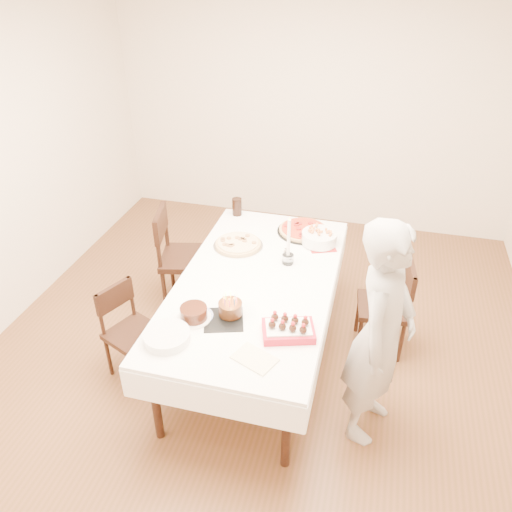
% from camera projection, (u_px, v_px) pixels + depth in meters
% --- Properties ---
extents(floor, '(5.00, 5.00, 0.00)m').
position_uv_depth(floor, '(259.00, 355.00, 4.13)').
color(floor, brown).
rests_on(floor, ground).
extents(wall_back, '(4.50, 0.04, 2.70)m').
position_uv_depth(wall_back, '(316.00, 108.00, 5.45)').
color(wall_back, beige).
rests_on(wall_back, floor).
extents(dining_table, '(1.91, 2.42, 0.75)m').
position_uv_depth(dining_table, '(256.00, 319.00, 3.94)').
color(dining_table, white).
rests_on(dining_table, floor).
extents(chair_right_savory, '(0.47, 0.47, 0.82)m').
position_uv_depth(chair_right_savory, '(382.00, 307.00, 4.01)').
color(chair_right_savory, black).
rests_on(chair_right_savory, floor).
extents(chair_left_savory, '(0.59, 0.59, 0.96)m').
position_uv_depth(chair_left_savory, '(187.00, 258.00, 4.50)').
color(chair_left_savory, black).
rests_on(chair_left_savory, floor).
extents(chair_left_dessert, '(0.52, 0.52, 0.77)m').
position_uv_depth(chair_left_dessert, '(134.00, 334.00, 3.77)').
color(chair_left_dessert, black).
rests_on(chair_left_dessert, floor).
extents(person, '(0.53, 0.67, 1.63)m').
position_uv_depth(person, '(381.00, 335.00, 3.13)').
color(person, '#ADA8A3').
rests_on(person, floor).
extents(pizza_white, '(0.54, 0.54, 0.04)m').
position_uv_depth(pizza_white, '(238.00, 244.00, 4.14)').
color(pizza_white, beige).
rests_on(pizza_white, dining_table).
extents(pizza_pepperoni, '(0.54, 0.54, 0.04)m').
position_uv_depth(pizza_pepperoni, '(303.00, 230.00, 4.34)').
color(pizza_pepperoni, red).
rests_on(pizza_pepperoni, dining_table).
extents(red_placemat, '(0.28, 0.28, 0.01)m').
position_uv_depth(red_placemat, '(321.00, 246.00, 4.15)').
color(red_placemat, '#B21E1E').
rests_on(red_placemat, dining_table).
extents(pasta_bowl, '(0.38, 0.38, 0.09)m').
position_uv_depth(pasta_bowl, '(319.00, 238.00, 4.16)').
color(pasta_bowl, white).
rests_on(pasta_bowl, dining_table).
extents(taper_candle, '(0.09, 0.09, 0.41)m').
position_uv_depth(taper_candle, '(289.00, 241.00, 3.82)').
color(taper_candle, white).
rests_on(taper_candle, dining_table).
extents(shaker_pair, '(0.08, 0.08, 0.08)m').
position_uv_depth(shaker_pair, '(285.00, 255.00, 3.96)').
color(shaker_pair, white).
rests_on(shaker_pair, dining_table).
extents(cola_glass, '(0.10, 0.10, 0.16)m').
position_uv_depth(cola_glass, '(237.00, 207.00, 4.58)').
color(cola_glass, black).
rests_on(cola_glass, dining_table).
extents(layer_cake, '(0.30, 0.30, 0.10)m').
position_uv_depth(layer_cake, '(194.00, 313.00, 3.33)').
color(layer_cake, '#33160C').
rests_on(layer_cake, dining_table).
extents(cake_board, '(0.33, 0.33, 0.01)m').
position_uv_depth(cake_board, '(224.00, 320.00, 3.35)').
color(cake_board, black).
rests_on(cake_board, dining_table).
extents(birthday_cake, '(0.19, 0.19, 0.16)m').
position_uv_depth(birthday_cake, '(230.00, 304.00, 3.35)').
color(birthday_cake, '#3E2310').
rests_on(birthday_cake, dining_table).
extents(strawberry_box, '(0.38, 0.31, 0.08)m').
position_uv_depth(strawberry_box, '(288.00, 329.00, 3.21)').
color(strawberry_box, '#AB1325').
rests_on(strawberry_box, dining_table).
extents(box_lid, '(0.30, 0.26, 0.02)m').
position_uv_depth(box_lid, '(255.00, 359.00, 3.04)').
color(box_lid, beige).
rests_on(box_lid, dining_table).
extents(plate_stack, '(0.32, 0.32, 0.06)m').
position_uv_depth(plate_stack, '(167.00, 336.00, 3.16)').
color(plate_stack, white).
rests_on(plate_stack, dining_table).
extents(china_plate, '(0.28, 0.28, 0.01)m').
position_uv_depth(china_plate, '(197.00, 316.00, 3.38)').
color(china_plate, white).
rests_on(china_plate, dining_table).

